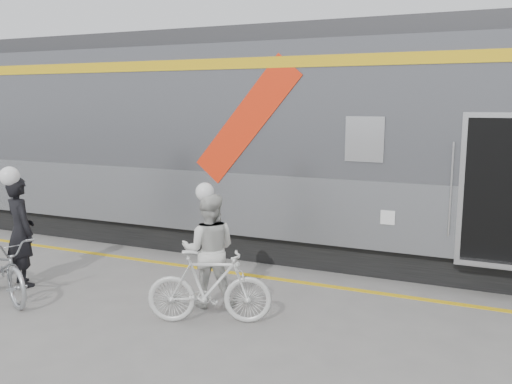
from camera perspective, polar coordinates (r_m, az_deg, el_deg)
The scene contains 9 objects.
ground at distance 7.28m, azimuth -8.59°, elevation -13.44°, with size 90.00×90.00×0.00m, color slate.
train at distance 10.07m, azimuth 12.11°, elevation 4.92°, with size 24.00×3.17×4.10m.
safety_strip at distance 9.05m, azimuth -1.25°, elevation -8.66°, with size 24.00×0.12×0.01m, color gold.
man at distance 9.10m, azimuth -23.54°, elevation -3.83°, with size 0.62×0.41×1.70m, color black.
bicycle_left at distance 8.69m, azimuth -25.13°, elevation -7.15°, with size 0.62×1.78×0.94m, color #A2A6AA.
woman at distance 7.56m, azimuth -4.96°, elevation -6.09°, with size 0.77×0.60×1.59m, color silver.
bicycle_right at distance 7.06m, azimuth -4.92°, elevation -9.91°, with size 0.45×1.61×0.97m, color silver.
helmet_man at distance 8.93m, azimuth -23.96°, elevation 2.42°, with size 0.30×0.30×0.30m, color white.
helmet_woman at distance 7.37m, azimuth -5.06°, elevation 0.84°, with size 0.25×0.25×0.25m, color white.
Camera 1 is at (3.63, -5.64, 2.83)m, focal length 38.00 mm.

